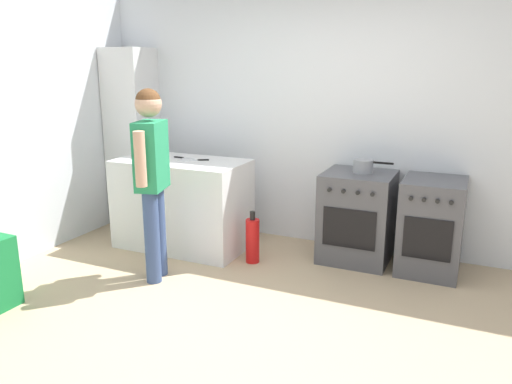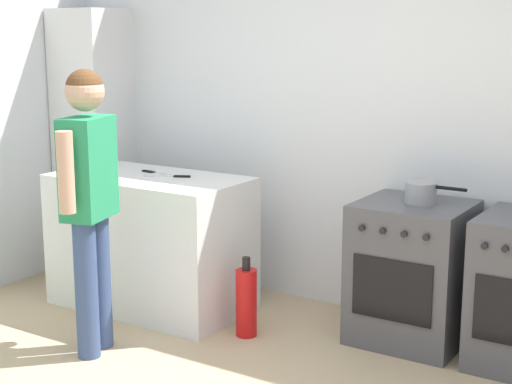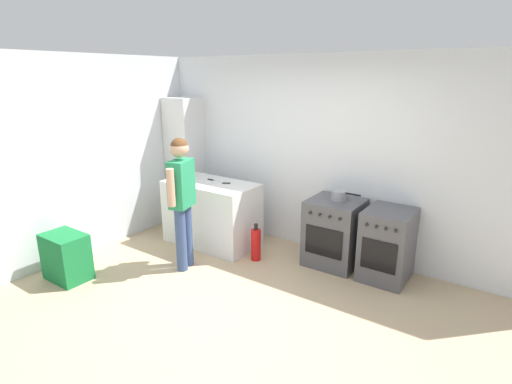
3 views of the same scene
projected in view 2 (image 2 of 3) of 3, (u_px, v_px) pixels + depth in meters
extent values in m
cube|color=silver|center=(387.00, 117.00, 4.99)|extent=(6.00, 0.10, 2.60)
cube|color=silver|center=(151.00, 242.00, 5.26)|extent=(1.30, 0.70, 0.90)
cube|color=#4C4C51|center=(412.00, 272.00, 4.68)|extent=(0.64, 0.60, 0.85)
cube|color=black|center=(392.00, 290.00, 4.43)|extent=(0.48, 0.01, 0.36)
cylinder|color=black|center=(384.00, 205.00, 4.57)|extent=(0.20, 0.20, 0.01)
cylinder|color=black|center=(431.00, 211.00, 4.42)|extent=(0.20, 0.20, 0.01)
cylinder|color=black|center=(400.00, 197.00, 4.77)|extent=(0.20, 0.20, 0.01)
cylinder|color=black|center=(445.00, 203.00, 4.62)|extent=(0.20, 0.20, 0.01)
cylinder|color=black|center=(362.00, 228.00, 4.46)|extent=(0.04, 0.02, 0.04)
cylinder|color=black|center=(382.00, 231.00, 4.39)|extent=(0.04, 0.02, 0.04)
cylinder|color=black|center=(404.00, 234.00, 4.32)|extent=(0.04, 0.02, 0.04)
cylinder|color=black|center=(426.00, 238.00, 4.26)|extent=(0.04, 0.02, 0.04)
cube|color=black|center=(511.00, 313.00, 4.08)|extent=(0.40, 0.01, 0.36)
cylinder|color=black|center=(504.00, 220.00, 4.21)|extent=(0.17, 0.17, 0.01)
cylinder|color=black|center=(484.00, 246.00, 4.09)|extent=(0.04, 0.02, 0.04)
cylinder|color=black|center=(505.00, 249.00, 4.03)|extent=(0.04, 0.02, 0.04)
cylinder|color=gray|center=(421.00, 193.00, 4.58)|extent=(0.18, 0.18, 0.12)
cylinder|color=black|center=(451.00, 189.00, 4.48)|extent=(0.18, 0.02, 0.02)
cube|color=silver|center=(162.00, 174.00, 5.22)|extent=(0.14, 0.05, 0.01)
cube|color=black|center=(149.00, 172.00, 5.29)|extent=(0.11, 0.04, 0.01)
cube|color=silver|center=(159.00, 176.00, 5.13)|extent=(0.19, 0.12, 0.01)
cube|color=black|center=(182.00, 176.00, 5.12)|extent=(0.11, 0.07, 0.01)
cylinder|color=#384C7A|center=(86.00, 290.00, 4.44)|extent=(0.13, 0.13, 0.81)
cylinder|color=#384C7A|center=(100.00, 281.00, 4.59)|extent=(0.13, 0.13, 0.81)
cube|color=#268C59|center=(88.00, 168.00, 4.37)|extent=(0.28, 0.38, 0.57)
cylinder|color=tan|center=(66.00, 173.00, 4.14)|extent=(0.09, 0.09, 0.44)
cylinder|color=tan|center=(108.00, 158.00, 4.59)|extent=(0.09, 0.09, 0.44)
sphere|color=tan|center=(85.00, 91.00, 4.28)|extent=(0.22, 0.22, 0.22)
sphere|color=brown|center=(84.00, 88.00, 4.28)|extent=(0.21, 0.21, 0.21)
cylinder|color=red|center=(246.00, 303.00, 4.79)|extent=(0.13, 0.13, 0.42)
cylinder|color=black|center=(246.00, 264.00, 4.74)|extent=(0.05, 0.05, 0.08)
cube|color=silver|center=(94.00, 141.00, 6.04)|extent=(0.48, 0.44, 2.00)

